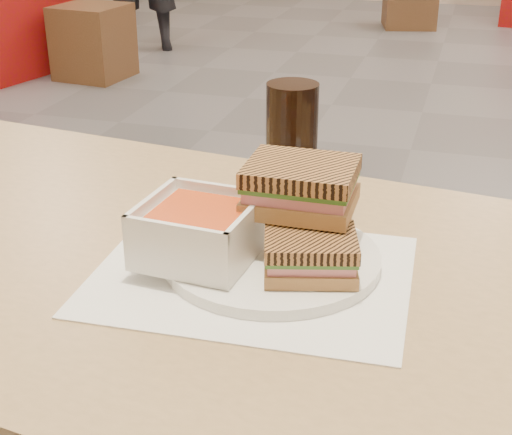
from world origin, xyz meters
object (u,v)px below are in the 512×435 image
(main_table, at_px, (171,326))
(plate, at_px, (272,258))
(bg_chair_0r, at_px, (93,42))
(cola_glass, at_px, (292,138))
(panini_lower, at_px, (310,254))
(soup_bowl, at_px, (199,233))

(main_table, distance_m, plate, 0.19)
(plate, relative_size, bg_chair_0r, 0.60)
(cola_glass, height_order, bg_chair_0r, cola_glass)
(plate, bearing_deg, cola_glass, 98.56)
(main_table, bearing_deg, cola_glass, 66.85)
(plate, relative_size, cola_glass, 1.61)
(main_table, relative_size, panini_lower, 10.25)
(plate, distance_m, bg_chair_0r, 4.04)
(panini_lower, distance_m, bg_chair_0r, 4.10)
(bg_chair_0r, bearing_deg, cola_glass, -57.31)
(cola_glass, relative_size, bg_chair_0r, 0.37)
(main_table, bearing_deg, panini_lower, -9.45)
(plate, distance_m, panini_lower, 0.07)
(soup_bowl, bearing_deg, plate, 21.71)
(plate, height_order, bg_chair_0r, plate)
(plate, height_order, cola_glass, cola_glass)
(panini_lower, distance_m, cola_glass, 0.29)
(panini_lower, relative_size, bg_chair_0r, 0.28)
(soup_bowl, bearing_deg, main_table, 152.25)
(plate, xyz_separation_m, soup_bowl, (-0.08, -0.03, 0.04))
(soup_bowl, relative_size, bg_chair_0r, 0.32)
(panini_lower, bearing_deg, main_table, 170.55)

